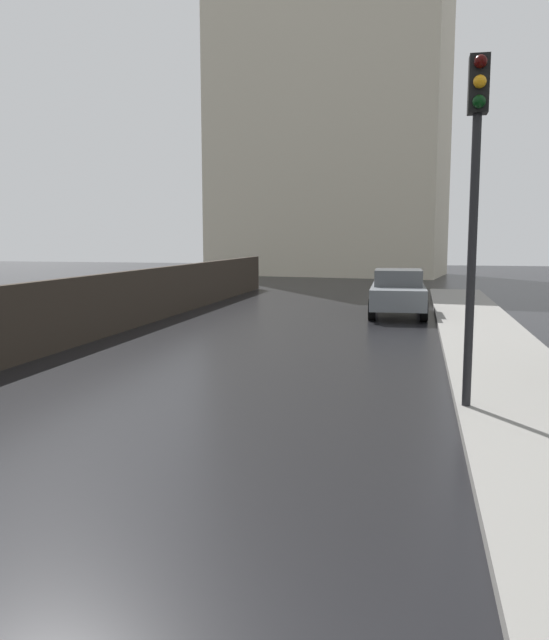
{
  "coord_description": "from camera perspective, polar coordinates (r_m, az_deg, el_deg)",
  "views": [
    {
      "loc": [
        3.41,
        -0.38,
        2.49
      ],
      "look_at": [
        1.4,
        8.57,
        1.3
      ],
      "focal_mm": 35.81,
      "sensor_mm": 36.0,
      "label": 1
    }
  ],
  "objects": [
    {
      "name": "traffic_light",
      "position": [
        9.19,
        17.51,
        12.68
      ],
      "size": [
        0.26,
        0.39,
        4.73
      ],
      "color": "black",
      "rests_on": "sidewalk_strip"
    },
    {
      "name": "distant_tower",
      "position": [
        44.94,
        4.88,
        18.99
      ],
      "size": [
        16.15,
        9.52,
        23.15
      ],
      "color": "beige",
      "rests_on": "ground"
    },
    {
      "name": "car_grey_mid_road",
      "position": [
        20.92,
        10.98,
        2.47
      ],
      "size": [
        1.88,
        4.34,
        1.48
      ],
      "rotation": [
        0.0,
        0.0,
        0.03
      ],
      "color": "slate",
      "rests_on": "ground"
    }
  ]
}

